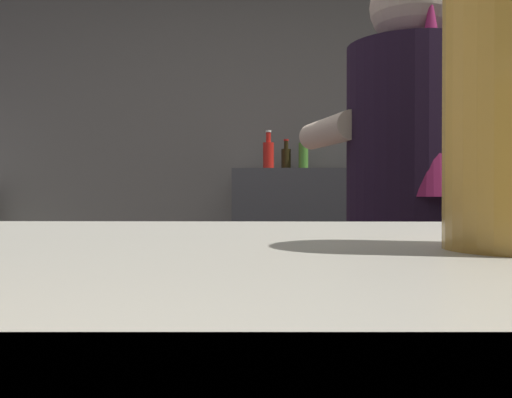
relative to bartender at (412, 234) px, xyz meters
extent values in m
cube|color=#534E4A|center=(-0.32, 1.99, 0.36)|extent=(5.20, 0.10, 2.70)
cube|color=brown|center=(0.03, 0.46, -0.55)|extent=(2.10, 0.60, 0.90)
cube|color=#353538|center=(-0.14, 1.71, -0.37)|extent=(0.88, 0.36, 1.24)
cylinder|color=black|center=(0.00, 0.01, 0.19)|extent=(0.34, 0.34, 0.62)
sphere|color=#C7AD96|center=(0.00, 0.01, 0.61)|extent=(0.22, 0.22, 0.22)
cone|color=#8C1E4C|center=(0.02, -0.09, 0.36)|extent=(0.18, 0.18, 0.51)
cylinder|color=#C7AD96|center=(-0.21, 0.12, 0.29)|extent=(0.16, 0.33, 0.08)
cylinder|color=#C7AD96|center=(0.12, 0.20, 0.29)|extent=(0.16, 0.33, 0.08)
cylinder|color=slate|center=(-0.45, 0.44, -0.07)|extent=(0.17, 0.17, 0.05)
cube|color=silver|center=(0.28, 0.41, -0.09)|extent=(0.24, 0.06, 0.01)
cylinder|color=red|center=(-0.38, 1.71, 0.33)|extent=(0.06, 0.06, 0.15)
cylinder|color=red|center=(-0.38, 1.71, 0.43)|extent=(0.03, 0.03, 0.06)
cylinder|color=white|center=(-0.38, 1.71, 0.47)|extent=(0.03, 0.03, 0.01)
cylinder|color=black|center=(-0.28, 1.81, 0.31)|extent=(0.06, 0.06, 0.12)
cylinder|color=black|center=(-0.28, 1.81, 0.40)|extent=(0.03, 0.03, 0.05)
cylinder|color=red|center=(-0.28, 1.81, 0.43)|extent=(0.03, 0.03, 0.01)
cylinder|color=#47822D|center=(-0.18, 1.78, 0.33)|extent=(0.06, 0.06, 0.16)
cylinder|color=#47822D|center=(-0.18, 1.78, 0.44)|extent=(0.03, 0.03, 0.06)
cylinder|color=black|center=(-0.18, 1.78, 0.47)|extent=(0.03, 0.03, 0.01)
cylinder|color=#3C549C|center=(0.12, 1.67, 0.34)|extent=(0.06, 0.06, 0.18)
cylinder|color=#3C549C|center=(0.12, 1.67, 0.46)|extent=(0.03, 0.03, 0.07)
cylinder|color=silver|center=(0.12, 1.67, 0.50)|extent=(0.03, 0.03, 0.01)
camera|label=1|loc=(-0.38, -1.49, 0.11)|focal=38.99mm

